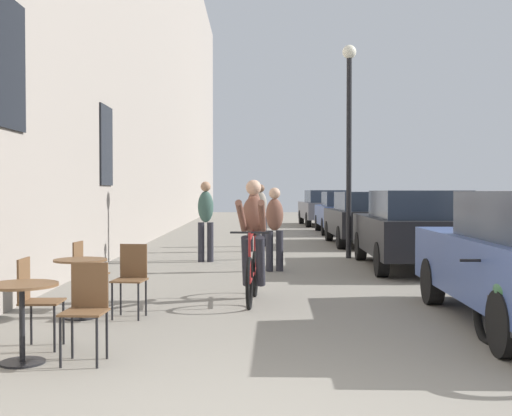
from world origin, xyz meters
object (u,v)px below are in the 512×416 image
Objects in this scene: cafe_chair_near_toward_street at (34,296)px; cafe_chair_mid_toward_street at (131,275)px; cafe_chair_near_toward_wall at (87,305)px; parked_car_second at (412,228)px; parked_car_third at (363,218)px; parked_car_fifth at (324,207)px; pedestrian_furthest at (261,211)px; parked_car_fourth at (343,212)px; pedestrian_near at (275,224)px; pedestrian_far at (254,213)px; cafe_table_mid at (80,275)px; cafe_table_near at (22,306)px; cafe_chair_mid_toward_wall at (86,270)px; cyclist_on_bicycle at (253,243)px; pedestrian_mid at (206,217)px; street_lamp at (349,123)px.

cafe_chair_mid_toward_street is (0.65, 1.62, 0.00)m from cafe_chair_near_toward_street.
parked_car_second is at bearing 56.51° from cafe_chair_near_toward_wall.
parked_car_fifth is (0.02, 10.72, 0.03)m from parked_car_third.
parked_car_second is at bearing -60.63° from pedestrian_furthest.
parked_car_fourth is at bearing 75.00° from cafe_chair_near_toward_wall.
pedestrian_near is 4.15m from pedestrian_far.
parked_car_second is at bearing 43.81° from cafe_table_mid.
cafe_table_near and cafe_table_mid have the same top height.
cafe_chair_near_toward_street is at bearing -101.92° from pedestrian_far.
cafe_chair_mid_toward_wall is 21.63m from parked_car_fifth.
cafe_chair_near_toward_wall is 0.51× the size of pedestrian_far.
pedestrian_mid is (-1.03, 5.05, 0.18)m from cyclist_on_bicycle.
cafe_table_near is 1.00× the size of cafe_table_mid.
pedestrian_near is (2.60, 4.10, 0.39)m from cafe_chair_mid_toward_wall.
cafe_chair_mid_toward_street is 1.00× the size of cafe_chair_mid_toward_wall.
cafe_chair_near_toward_wall is 0.20× the size of parked_car_fifth.
parked_car_fourth is (4.83, 15.97, 0.27)m from cafe_chair_mid_toward_street.
pedestrian_far is (2.18, 10.33, 0.47)m from cafe_chair_near_toward_street.
pedestrian_mid is 0.41× the size of parked_car_fourth.
cafe_chair_near_toward_street is 1.24× the size of cafe_table_mid.
pedestrian_near reaches higher than cafe_table_near.
street_lamp is at bearing -97.13° from parked_car_fourth.
parked_car_second is (0.98, -2.03, -2.30)m from street_lamp.
parked_car_second is (3.16, -3.70, -0.18)m from pedestrian_far.
cafe_table_near is 0.81× the size of cafe_chair_near_toward_wall.
cafe_chair_near_toward_wall is 0.18× the size of street_lamp.
parked_car_second is 10.97m from parked_car_fourth.
parked_car_fifth is (4.69, 21.44, 0.31)m from cafe_chair_mid_toward_street.
parked_car_third is (-0.02, 5.72, -0.02)m from parked_car_second.
cafe_chair_mid_toward_wall is 10.10m from pedestrian_furthest.
parked_car_third reaches higher than cafe_table_mid.
cafe_chair_near_toward_street is 0.51× the size of pedestrian_furthest.
parked_car_second is (2.77, 0.42, -0.10)m from pedestrian_near.
pedestrian_far reaches higher than cafe_table_mid.
cafe_table_mid is 22.16m from parked_car_fifth.
cafe_chair_mid_toward_wall is (-0.67, 2.59, 0.00)m from cafe_chair_near_toward_wall.
cafe_chair_mid_toward_street is 6.29m from pedestrian_mid.
parked_car_fourth is 0.96× the size of parked_car_fifth.
cafe_table_near is at bearing -126.22° from parked_car_second.
cafe_chair_mid_toward_street is at bearing 68.17° from cafe_chair_near_toward_street.
pedestrian_far is (-0.39, 4.13, 0.08)m from pedestrian_near.
pedestrian_near is 17.08m from parked_car_fifth.
pedestrian_furthest reaches higher than parked_car_fourth.
parked_car_fifth reaches higher than parked_car_fourth.
street_lamp is at bearing 115.62° from parked_car_second.
pedestrian_mid reaches higher than parked_car_third.
cafe_chair_near_toward_wall reaches higher than cafe_table_mid.
cafe_chair_mid_toward_street is (0.57, 2.18, -0.00)m from cafe_table_near.
cyclist_on_bicycle reaches higher than cafe_chair_mid_toward_street.
street_lamp is at bearing 65.07° from cafe_table_near.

